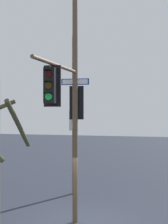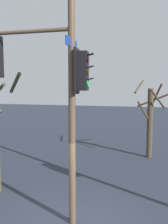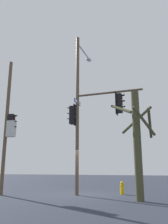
{
  "view_description": "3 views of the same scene",
  "coord_description": "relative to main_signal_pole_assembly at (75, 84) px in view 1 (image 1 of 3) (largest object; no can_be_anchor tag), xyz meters",
  "views": [
    {
      "loc": [
        2.93,
        -12.27,
        4.38
      ],
      "look_at": [
        0.13,
        -0.28,
        4.25
      ],
      "focal_mm": 52.9,
      "sensor_mm": 36.0,
      "label": 1
    },
    {
      "loc": [
        6.8,
        1.99,
        4.27
      ],
      "look_at": [
        -0.1,
        0.36,
        3.46
      ],
      "focal_mm": 40.69,
      "sensor_mm": 36.0,
      "label": 2
    },
    {
      "loc": [
        -13.37,
        -4.49,
        1.47
      ],
      "look_at": [
        -0.44,
        -0.51,
        4.71
      ],
      "focal_mm": 37.72,
      "sensor_mm": 36.0,
      "label": 3
    }
  ],
  "objects": [
    {
      "name": "ground_plane",
      "position": [
        0.16,
        0.59,
        -5.28
      ],
      "size": [
        80.0,
        80.0,
        0.0
      ],
      "primitive_type": "plane",
      "color": "#2A2F3C"
    },
    {
      "name": "main_signal_pole_assembly",
      "position": [
        0.0,
        0.0,
        0.0
      ],
      "size": [
        3.12,
        4.56,
        9.77
      ],
      "rotation": [
        0.0,
        0.0,
        4.67
      ],
      "color": "brown",
      "rests_on": "ground"
    },
    {
      "name": "secondary_pole_assembly",
      "position": [
        -1.24,
        4.54,
        -1.29
      ],
      "size": [
        0.44,
        0.76,
        8.11
      ],
      "rotation": [
        0.0,
        0.0,
        4.86
      ],
      "color": "brown",
      "rests_on": "ground"
    }
  ]
}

